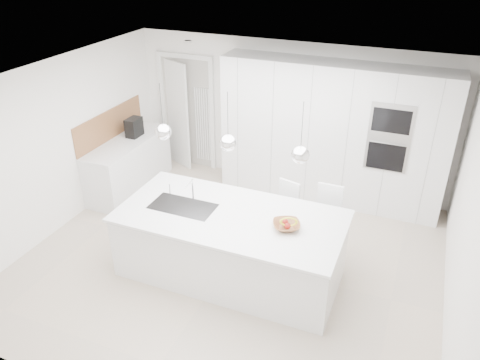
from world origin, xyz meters
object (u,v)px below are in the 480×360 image
at_px(espresso_machine, 134,127).
at_px(bar_stool_right, 325,225).
at_px(fruit_bowl, 286,226).
at_px(island_base, 229,248).
at_px(bar_stool_left, 285,219).

height_order(espresso_machine, bar_stool_right, espresso_machine).
bearing_deg(fruit_bowl, espresso_machine, 152.28).
distance_m(island_base, espresso_machine, 3.14).
bearing_deg(bar_stool_right, island_base, -141.99).
height_order(island_base, fruit_bowl, fruit_bowl).
distance_m(fruit_bowl, bar_stool_right, 0.93).
xyz_separation_m(island_base, espresso_machine, (-2.53, 1.74, 0.63)).
height_order(fruit_bowl, espresso_machine, espresso_machine).
xyz_separation_m(fruit_bowl, espresso_machine, (-3.26, 1.71, 0.12)).
bearing_deg(fruit_bowl, bar_stool_right, 67.54).
height_order(fruit_bowl, bar_stool_right, bar_stool_right).
height_order(island_base, espresso_machine, espresso_machine).
height_order(island_base, bar_stool_left, bar_stool_left).
bearing_deg(fruit_bowl, bar_stool_left, 107.07).
relative_size(island_base, bar_stool_right, 2.58).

